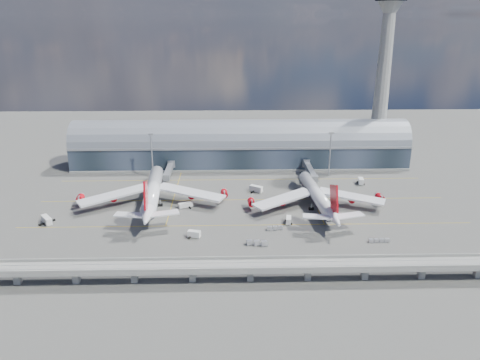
{
  "coord_description": "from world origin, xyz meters",
  "views": [
    {
      "loc": [
        -7.14,
        -196.59,
        87.38
      ],
      "look_at": [
        -1.9,
        10.0,
        14.0
      ],
      "focal_mm": 35.0,
      "sensor_mm": 36.0,
      "label": 1
    }
  ],
  "objects_px": {
    "floodlight_mast_right": "(330,153)",
    "cargo_train_0": "(275,228)",
    "floodlight_mast_left": "(152,154)",
    "service_truck_4": "(361,181)",
    "service_truck_1": "(194,234)",
    "control_tower": "(383,78)",
    "service_truck_3": "(289,220)",
    "airliner_right": "(317,197)",
    "cargo_train_2": "(379,241)",
    "service_truck_2": "(186,205)",
    "service_truck_0": "(47,220)",
    "airliner_left": "(152,192)",
    "cargo_train_1": "(257,243)",
    "service_truck_5": "(256,189)"
  },
  "relations": [
    {
      "from": "floodlight_mast_left",
      "to": "service_truck_2",
      "type": "relative_size",
      "value": 3.66
    },
    {
      "from": "floodlight_mast_left",
      "to": "service_truck_5",
      "type": "relative_size",
      "value": 3.59
    },
    {
      "from": "airliner_left",
      "to": "service_truck_0",
      "type": "height_order",
      "value": "airliner_left"
    },
    {
      "from": "floodlight_mast_right",
      "to": "service_truck_0",
      "type": "xyz_separation_m",
      "value": [
        -137.87,
        -60.85,
        -11.98
      ]
    },
    {
      "from": "service_truck_4",
      "to": "cargo_train_0",
      "type": "xyz_separation_m",
      "value": [
        -52.21,
        -56.25,
        -0.8
      ]
    },
    {
      "from": "service_truck_3",
      "to": "cargo_train_2",
      "type": "bearing_deg",
      "value": -20.81
    },
    {
      "from": "floodlight_mast_right",
      "to": "service_truck_5",
      "type": "distance_m",
      "value": 50.79
    },
    {
      "from": "airliner_left",
      "to": "airliner_right",
      "type": "distance_m",
      "value": 79.04
    },
    {
      "from": "airliner_left",
      "to": "service_truck_4",
      "type": "height_order",
      "value": "airliner_left"
    },
    {
      "from": "floodlight_mast_right",
      "to": "cargo_train_0",
      "type": "xyz_separation_m",
      "value": [
        -37.42,
        -69.97,
        -12.8
      ]
    },
    {
      "from": "floodlight_mast_left",
      "to": "airliner_left",
      "type": "relative_size",
      "value": 0.33
    },
    {
      "from": "floodlight_mast_left",
      "to": "service_truck_4",
      "type": "bearing_deg",
      "value": -6.81
    },
    {
      "from": "service_truck_0",
      "to": "service_truck_3",
      "type": "bearing_deg",
      "value": -39.14
    },
    {
      "from": "service_truck_0",
      "to": "service_truck_4",
      "type": "xyz_separation_m",
      "value": [
        152.66,
        47.14,
        -0.02
      ]
    },
    {
      "from": "airliner_right",
      "to": "service_truck_1",
      "type": "distance_m",
      "value": 64.32
    },
    {
      "from": "airliner_right",
      "to": "service_truck_1",
      "type": "xyz_separation_m",
      "value": [
        -56.63,
        -30.19,
        -4.19
      ]
    },
    {
      "from": "service_truck_4",
      "to": "cargo_train_0",
      "type": "distance_m",
      "value": 76.75
    },
    {
      "from": "service_truck_0",
      "to": "service_truck_1",
      "type": "relative_size",
      "value": 1.36
    },
    {
      "from": "control_tower",
      "to": "airliner_left",
      "type": "height_order",
      "value": "control_tower"
    },
    {
      "from": "service_truck_3",
      "to": "service_truck_5",
      "type": "xyz_separation_m",
      "value": [
        -12.15,
        38.65,
        0.34
      ]
    },
    {
      "from": "service_truck_0",
      "to": "cargo_train_1",
      "type": "height_order",
      "value": "service_truck_0"
    },
    {
      "from": "service_truck_0",
      "to": "service_truck_1",
      "type": "bearing_deg",
      "value": -51.25
    },
    {
      "from": "floodlight_mast_left",
      "to": "cargo_train_1",
      "type": "xyz_separation_m",
      "value": [
        53.88,
        -84.07,
        -12.61
      ]
    },
    {
      "from": "service_truck_4",
      "to": "cargo_train_1",
      "type": "bearing_deg",
      "value": -122.67
    },
    {
      "from": "airliner_left",
      "to": "service_truck_4",
      "type": "relative_size",
      "value": 13.03
    },
    {
      "from": "control_tower",
      "to": "service_truck_3",
      "type": "xyz_separation_m",
      "value": [
        -65.78,
        -91.01,
        -50.28
      ]
    },
    {
      "from": "service_truck_5",
      "to": "service_truck_1",
      "type": "bearing_deg",
      "value": -174.94
    },
    {
      "from": "airliner_left",
      "to": "cargo_train_0",
      "type": "distance_m",
      "value": 63.87
    },
    {
      "from": "airliner_right",
      "to": "cargo_train_1",
      "type": "height_order",
      "value": "airliner_right"
    },
    {
      "from": "service_truck_2",
      "to": "service_truck_5",
      "type": "distance_m",
      "value": 40.24
    },
    {
      "from": "floodlight_mast_left",
      "to": "service_truck_4",
      "type": "distance_m",
      "value": 116.24
    },
    {
      "from": "control_tower",
      "to": "service_truck_4",
      "type": "height_order",
      "value": "control_tower"
    },
    {
      "from": "floodlight_mast_left",
      "to": "cargo_train_2",
      "type": "height_order",
      "value": "floodlight_mast_left"
    },
    {
      "from": "service_truck_4",
      "to": "service_truck_5",
      "type": "distance_m",
      "value": 58.71
    },
    {
      "from": "floodlight_mast_left",
      "to": "service_truck_2",
      "type": "bearing_deg",
      "value": -63.47
    },
    {
      "from": "airliner_right",
      "to": "service_truck_5",
      "type": "bearing_deg",
      "value": 137.75
    },
    {
      "from": "control_tower",
      "to": "service_truck_4",
      "type": "bearing_deg",
      "value": -115.84
    },
    {
      "from": "floodlight_mast_right",
      "to": "airliner_left",
      "type": "xyz_separation_m",
      "value": [
        -93.94,
        -40.81,
        -6.96
      ]
    },
    {
      "from": "service_truck_0",
      "to": "control_tower",
      "type": "bearing_deg",
      "value": -10.79
    },
    {
      "from": "service_truck_5",
      "to": "floodlight_mast_left",
      "type": "bearing_deg",
      "value": 100.88
    },
    {
      "from": "airliner_right",
      "to": "cargo_train_2",
      "type": "distance_m",
      "value": 41.23
    },
    {
      "from": "airliner_left",
      "to": "service_truck_3",
      "type": "xyz_separation_m",
      "value": [
        63.16,
        -22.2,
        -5.32
      ]
    },
    {
      "from": "airliner_right",
      "to": "cargo_train_1",
      "type": "bearing_deg",
      "value": -133.44
    },
    {
      "from": "service_truck_0",
      "to": "cargo_train_2",
      "type": "xyz_separation_m",
      "value": [
        141.52,
        -21.78,
        -0.89
      ]
    },
    {
      "from": "service_truck_0",
      "to": "cargo_train_1",
      "type": "relative_size",
      "value": 0.86
    },
    {
      "from": "airliner_left",
      "to": "cargo_train_1",
      "type": "xyz_separation_m",
      "value": [
        47.83,
        -43.26,
        -5.66
      ]
    },
    {
      "from": "airliner_right",
      "to": "cargo_train_2",
      "type": "height_order",
      "value": "airliner_right"
    },
    {
      "from": "cargo_train_1",
      "to": "floodlight_mast_right",
      "type": "bearing_deg",
      "value": -39.22
    },
    {
      "from": "floodlight_mast_left",
      "to": "service_truck_1",
      "type": "height_order",
      "value": "floodlight_mast_left"
    },
    {
      "from": "floodlight_mast_left",
      "to": "service_truck_1",
      "type": "distance_m",
      "value": 82.39
    }
  ]
}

